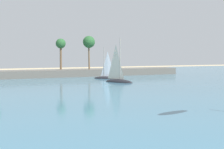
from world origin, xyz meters
TOP-DOWN VIEW (x-y plane):
  - sailboat_near_shore at (24.10, 58.10)m, footprint 4.66×6.74m
  - sailboat_toward_headland at (25.49, 67.82)m, footprint 4.98×4.75m

SIDE VIEW (x-z plane):
  - sailboat_toward_headland at x=25.49m, z-range -3.09..4.60m
  - sailboat_near_shore at x=24.10m, z-range -3.83..5.67m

